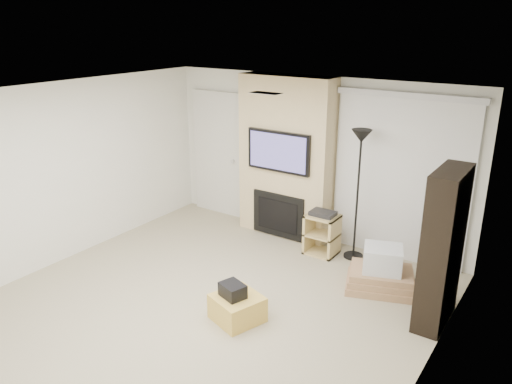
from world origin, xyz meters
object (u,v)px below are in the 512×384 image
Objects in this scene: box_stack at (381,273)px; bookshelf at (442,249)px; ottoman at (237,308)px; floor_lamp at (360,159)px; av_stand at (322,232)px.

bookshelf reaches higher than box_stack.
box_stack reaches higher than ottoman.
floor_lamp reaches higher than av_stand.
floor_lamp is 1.82m from bookshelf.
bookshelf reaches higher than av_stand.
av_stand reaches higher than box_stack.
bookshelf reaches higher than ottoman.
box_stack is (0.65, -0.64, -1.26)m from floor_lamp.
ottoman is 2.10m from av_stand.
ottoman is 1.94m from box_stack.
floor_lamp is 1.04× the size of bookshelf.
floor_lamp is 1.83× the size of box_stack.
bookshelf is (0.76, -0.34, 0.68)m from box_stack.
floor_lamp reaches higher than ottoman.
av_stand is 0.64× the size of box_stack.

